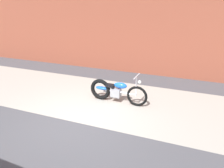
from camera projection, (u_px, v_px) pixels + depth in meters
ground_plane at (75, 122)px, 6.08m from camera, size 80.00×80.00×0.00m
sidewalk_slab at (101, 98)px, 7.60m from camera, size 36.00×3.50×0.01m
brick_building_wall at (132, 2)px, 9.48m from camera, size 36.00×0.50×6.26m
motorcycle_blue at (114, 91)px, 7.20m from camera, size 2.01×0.58×1.03m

